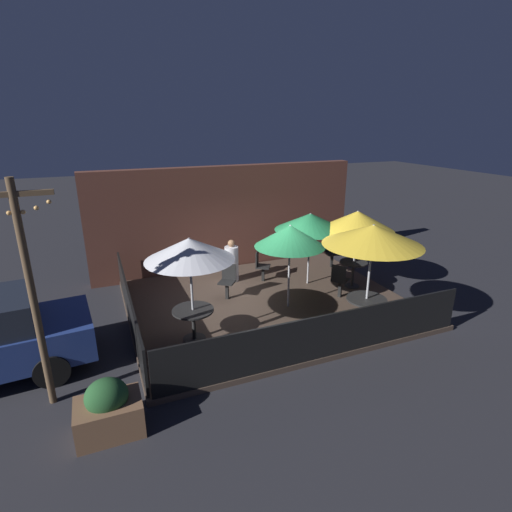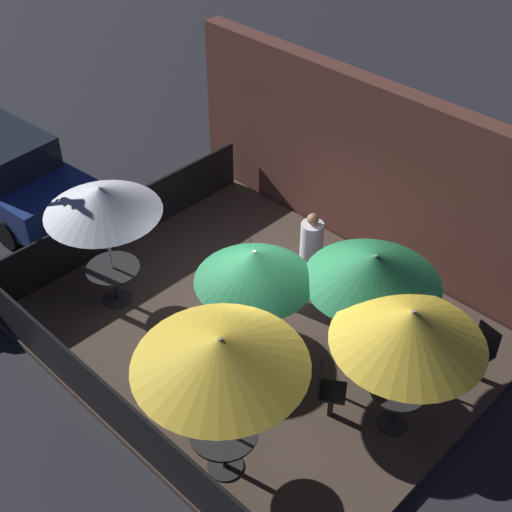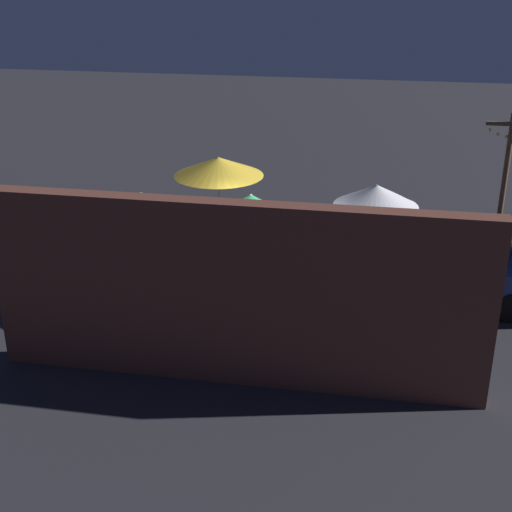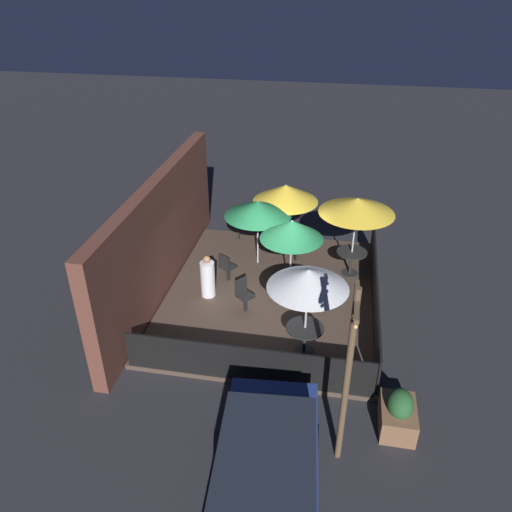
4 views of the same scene
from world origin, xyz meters
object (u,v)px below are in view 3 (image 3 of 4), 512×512
at_px(dining_table_2, 372,259).
at_px(patron_0, 269,311).
at_px(patio_chair_3, 187,258).
at_px(light_post, 503,190).
at_px(patio_chair_2, 104,298).
at_px(patio_umbrella_1, 219,167).
at_px(patio_umbrella_0, 142,205).
at_px(patio_umbrella_4, 251,207).
at_px(patio_umbrella_3, 182,222).
at_px(planter_box, 450,242).
at_px(dining_table_1, 220,231).
at_px(dining_table_0, 146,263).
at_px(patio_chair_1, 233,303).
at_px(patio_chair_0, 302,290).
at_px(patio_umbrella_2, 376,195).

distance_m(dining_table_2, patron_0, 3.44).
height_order(patio_chair_3, light_post, light_post).
bearing_deg(patio_chair_2, dining_table_2, -50.52).
bearing_deg(patio_umbrella_1, patron_0, 115.66).
height_order(patio_umbrella_0, patio_umbrella_4, patio_umbrella_0).
xyz_separation_m(dining_table_2, light_post, (-2.77, -0.93, 1.50)).
bearing_deg(patio_umbrella_3, planter_box, -145.71).
height_order(patio_chair_3, patron_0, patron_0).
bearing_deg(planter_box, dining_table_1, 10.65).
bearing_deg(dining_table_0, patio_umbrella_0, -0.90).
xyz_separation_m(patio_chair_2, planter_box, (-7.15, -4.89, -0.21)).
distance_m(patio_umbrella_0, patio_chair_1, 3.04).
bearing_deg(patio_chair_2, patio_umbrella_0, -0.00).
distance_m(patio_umbrella_4, patio_chair_3, 2.02).
bearing_deg(dining_table_2, patio_umbrella_0, 13.05).
bearing_deg(dining_table_1, patron_0, 115.66).
distance_m(patio_umbrella_4, dining_table_0, 2.68).
bearing_deg(patio_chair_0, planter_box, -2.24).
bearing_deg(dining_table_0, patron_0, 150.49).
distance_m(patio_umbrella_2, planter_box, 3.31).
bearing_deg(light_post, dining_table_0, 15.09).
bearing_deg(patio_chair_1, patio_chair_0, -117.45).
bearing_deg(patio_chair_1, patio_chair_2, 37.43).
relative_size(patron_0, planter_box, 1.26).
distance_m(dining_table_2, planter_box, 2.81).
bearing_deg(patio_chair_1, dining_table_0, -0.00).
relative_size(patio_chair_1, planter_box, 0.91).
bearing_deg(patio_umbrella_1, planter_box, -169.35).
bearing_deg(dining_table_1, dining_table_0, 61.13).
relative_size(patio_umbrella_0, patio_umbrella_2, 0.96).
relative_size(patio_chair_0, planter_box, 0.93).
height_order(dining_table_1, patio_chair_2, patio_chair_2).
relative_size(dining_table_0, light_post, 0.20).
bearing_deg(patio_umbrella_1, dining_table_2, 164.74).
relative_size(patio_chair_1, patio_chair_2, 0.99).
bearing_deg(planter_box, patio_umbrella_0, 25.32).
distance_m(patio_chair_0, planter_box, 5.02).
relative_size(dining_table_0, dining_table_1, 0.87).
distance_m(patio_umbrella_4, patron_0, 2.69).
bearing_deg(light_post, patio_umbrella_0, 15.09).
height_order(patio_umbrella_1, patio_umbrella_3, patio_umbrella_1).
distance_m(patio_umbrella_3, patio_chair_0, 2.83).
distance_m(patio_umbrella_0, patio_umbrella_2, 5.07).
bearing_deg(dining_table_1, patio_chair_1, 106.90).
bearing_deg(patio_chair_3, patio_chair_1, 94.26).
bearing_deg(patio_chair_1, patio_umbrella_3, 0.76).
relative_size(patio_umbrella_2, dining_table_2, 2.57).
bearing_deg(patio_chair_1, patio_umbrella_4, -59.35).
bearing_deg(patron_0, patio_umbrella_1, -1.50).
bearing_deg(patron_0, patio_umbrella_3, 34.91).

